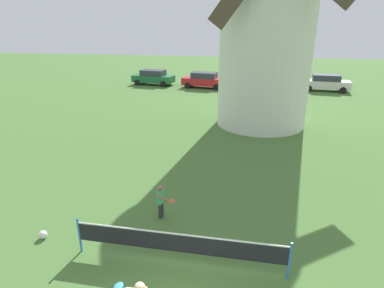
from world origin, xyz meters
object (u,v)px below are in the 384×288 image
tennis_net (178,243)px  player_far (161,200)px  parked_car_red (204,80)px  parked_car_cream (326,82)px  stray_ball (43,235)px  parked_car_black (265,82)px  windmill (269,7)px  parked_car_green (153,77)px

tennis_net → player_far: player_far is taller
parked_car_red → parked_car_cream: 11.80m
stray_ball → parked_car_black: (7.31, 24.61, 0.68)m
tennis_net → player_far: (-1.05, 2.05, 0.01)m
parked_car_red → parked_car_cream: (11.79, 0.63, 0.00)m
windmill → stray_ball: (-6.67, -13.30, -6.94)m
parked_car_cream → parked_car_red: bearing=-177.0°
parked_car_cream → tennis_net: bearing=-108.7°
parked_car_black → parked_car_green: bearing=174.9°
tennis_net → stray_ball: 4.37m
parked_car_red → parked_car_black: same height
tennis_net → parked_car_green: parked_car_green is taller
parked_car_black → parked_car_cream: bearing=9.0°
tennis_net → parked_car_red: size_ratio=1.27×
stray_ball → windmill: bearing=63.4°
tennis_net → player_far: size_ratio=4.76×
windmill → parked_car_red: size_ratio=3.01×
player_far → windmill: bearing=73.6°
stray_ball → parked_car_red: (1.29, 24.89, 0.68)m
windmill → parked_car_cream: 15.14m
windmill → player_far: 13.65m
tennis_net → parked_car_black: size_ratio=1.43×
player_far → parked_car_red: 23.25m
tennis_net → parked_car_black: parked_car_black is taller
tennis_net → parked_car_red: 25.40m
parked_car_black → parked_car_cream: same height
parked_car_green → parked_car_red: same height
tennis_net → parked_car_cream: (8.75, 25.84, 0.12)m
player_far → parked_car_green: size_ratio=0.27×
player_far → parked_car_green: (-7.58, 23.91, 0.12)m
windmill → parked_car_black: size_ratio=3.40×
windmill → parked_car_green: bearing=131.7°
windmill → parked_car_red: 14.23m
parked_car_red → windmill: bearing=-65.1°
parked_car_black → parked_car_cream: 5.84m
tennis_net → stray_ball: size_ratio=22.93×
parked_car_green → parked_car_cream: bearing=-0.4°
stray_ball → parked_car_black: size_ratio=0.06×
stray_ball → parked_car_cream: (13.07, 25.52, 0.68)m
parked_car_cream → parked_car_green: bearing=179.6°
tennis_net → parked_car_red: parked_car_red is taller
player_far → parked_car_green: 25.08m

